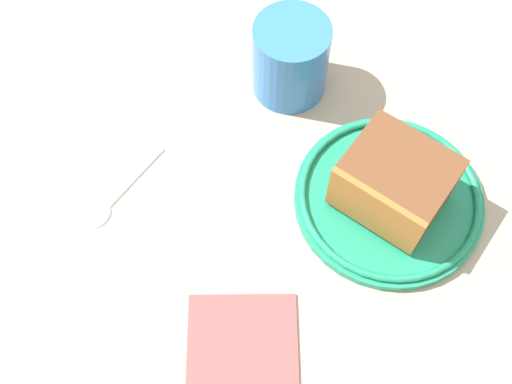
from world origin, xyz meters
TOP-DOWN VIEW (x-y plane):
  - ground_plane at (0.00, 0.00)cm, footprint 158.72×158.72cm
  - small_plate at (-9.44, 4.58)cm, footprint 18.94×18.94cm
  - cake_slice at (-9.24, 4.77)cm, footprint 12.65×12.72cm
  - tea_mug at (-2.77, -11.73)cm, footprint 8.07×10.58cm
  - teaspoon at (18.03, -0.51)cm, footprint 9.21×8.50cm
  - folded_napkin at (7.61, 16.00)cm, footprint 11.60×11.09cm

SIDE VIEW (x-z plane):
  - ground_plane at x=0.00cm, z-range -2.10..0.00cm
  - folded_napkin at x=7.61cm, z-range 0.00..0.60cm
  - teaspoon at x=18.03cm, z-range -0.05..0.75cm
  - small_plate at x=-9.44cm, z-range -0.02..1.71cm
  - cake_slice at x=-9.24cm, z-range 1.05..7.92cm
  - tea_mug at x=-2.77cm, z-range 0.07..9.03cm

